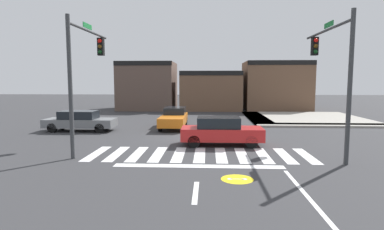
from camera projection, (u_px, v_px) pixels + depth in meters
name	position (u px, v px, depth m)	size (l,w,h in m)	color
ground_plane	(202.00, 137.00, 19.20)	(120.00, 120.00, 0.00)	#353538
crosswalk_near	(200.00, 155.00, 14.73)	(10.18, 3.11, 0.01)	silver
lane_markings	(240.00, 220.00, 7.80)	(6.80, 18.75, 0.01)	white
bike_detector_marking	(237.00, 179.00, 11.06)	(1.13, 1.13, 0.01)	yellow
curb_corner_northeast	(300.00, 119.00, 28.13)	(10.00, 10.60, 0.15)	#9E998E
storefront_row	(213.00, 87.00, 37.77)	(21.89, 6.58, 5.58)	brown
traffic_signal_southwest	(85.00, 62.00, 15.30)	(0.32, 5.05, 6.17)	#383A3D
traffic_signal_southeast	(332.00, 60.00, 14.49)	(0.32, 5.80, 6.18)	#383A3D
car_orange	(174.00, 118.00, 23.19)	(1.71, 4.69, 1.42)	orange
car_red	(221.00, 131.00, 16.87)	(4.26, 1.71, 1.49)	red
car_gray	(80.00, 121.00, 21.63)	(4.67, 1.71, 1.37)	slate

